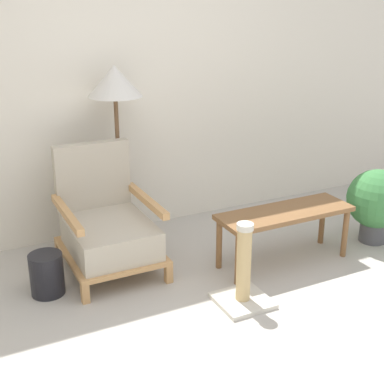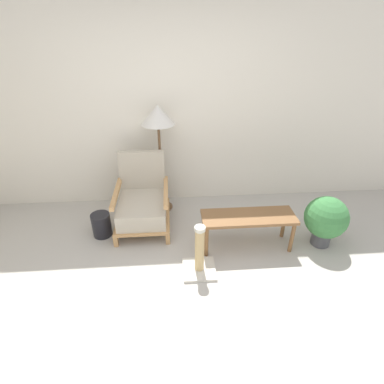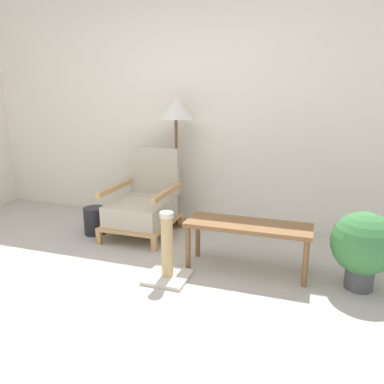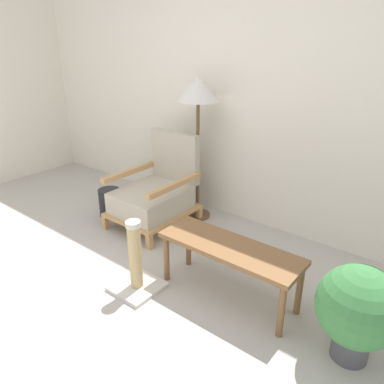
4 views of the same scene
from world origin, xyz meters
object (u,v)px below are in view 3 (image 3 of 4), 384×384
armchair (144,204)px  floor_lamp (176,115)px  potted_plant (363,245)px  coffee_table (248,230)px  vase (95,221)px  scratching_post (167,258)px

armchair → floor_lamp: 1.00m
potted_plant → floor_lamp: bearing=153.6°
coffee_table → floor_lamp: bearing=137.5°
potted_plant → coffee_table: bearing=178.1°
coffee_table → vase: (-1.68, 0.33, -0.21)m
vase → scratching_post: size_ratio=0.51×
armchair → floor_lamp: bearing=57.5°
coffee_table → potted_plant: potted_plant is taller
potted_plant → scratching_post: 1.49m
armchair → vase: 0.55m
vase → scratching_post: 1.31m
floor_lamp → scratching_post: size_ratio=2.52×
potted_plant → scratching_post: size_ratio=1.08×
floor_lamp → scratching_post: 1.67m
floor_lamp → scratching_post: bearing=-72.6°
floor_lamp → coffee_table: size_ratio=1.38×
potted_plant → scratching_post: potted_plant is taller
armchair → potted_plant: bearing=-14.8°
potted_plant → armchair: bearing=165.2°
coffee_table → vase: bearing=168.9°
scratching_post → armchair: bearing=125.4°
armchair → floor_lamp: size_ratio=0.62×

